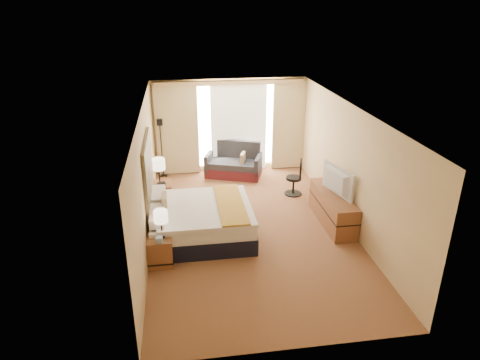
{
  "coord_description": "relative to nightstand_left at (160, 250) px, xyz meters",
  "views": [
    {
      "loc": [
        -1.4,
        -7.96,
        4.57
      ],
      "look_at": [
        -0.16,
        0.4,
        0.97
      ],
      "focal_mm": 32.0,
      "sensor_mm": 36.0,
      "label": 1
    }
  ],
  "objects": [
    {
      "name": "lamp_left",
      "position": [
        0.06,
        -0.01,
        0.69
      ],
      "size": [
        0.26,
        0.26,
        0.54
      ],
      "color": "black",
      "rests_on": "nightstand_left"
    },
    {
      "name": "floor",
      "position": [
        1.87,
        1.05,
        -0.28
      ],
      "size": [
        4.2,
        7.0,
        0.02
      ],
      "primitive_type": "cube",
      "color": "#562618",
      "rests_on": "ground"
    },
    {
      "name": "wall_left",
      "position": [
        -0.23,
        1.05,
        1.02
      ],
      "size": [
        0.02,
        7.0,
        2.6
      ],
      "primitive_type": "cube",
      "color": "tan",
      "rests_on": "ground"
    },
    {
      "name": "television",
      "position": [
        3.65,
        1.01,
        0.73
      ],
      "size": [
        0.39,
        1.06,
        0.61
      ],
      "primitive_type": "imported",
      "rotation": [
        0.0,
        0.0,
        1.81
      ],
      "color": "black",
      "rests_on": "media_dresser"
    },
    {
      "name": "telephone",
      "position": [
        -0.01,
        2.38,
        0.31
      ],
      "size": [
        0.21,
        0.18,
        0.07
      ],
      "primitive_type": "cube",
      "rotation": [
        0.0,
        0.0,
        0.24
      ],
      "color": "black",
      "rests_on": "nightstand_right"
    },
    {
      "name": "window",
      "position": [
        2.12,
        4.52,
        1.04
      ],
      "size": [
        2.3,
        0.02,
        2.3
      ],
      "primitive_type": "cube",
      "color": "white",
      "rests_on": "wall_back"
    },
    {
      "name": "media_dresser",
      "position": [
        3.7,
        1.05,
        0.07
      ],
      "size": [
        0.5,
        1.8,
        0.7
      ],
      "primitive_type": "cube",
      "color": "brown",
      "rests_on": "floor"
    },
    {
      "name": "desk_chair",
      "position": [
        3.29,
        2.6,
        0.13
      ],
      "size": [
        0.45,
        0.44,
        0.91
      ],
      "rotation": [
        0.0,
        0.0,
        -0.32
      ],
      "color": "black",
      "rests_on": "floor"
    },
    {
      "name": "tissue_box",
      "position": [
        0.01,
        -0.18,
        0.33
      ],
      "size": [
        0.13,
        0.13,
        0.1
      ],
      "primitive_type": "cube",
      "rotation": [
        0.0,
        0.0,
        -0.11
      ],
      "color": "#81A0C8",
      "rests_on": "nightstand_left"
    },
    {
      "name": "nightstand_right",
      "position": [
        0.0,
        2.5,
        0.0
      ],
      "size": [
        0.45,
        0.52,
        0.55
      ],
      "primitive_type": "cube",
      "color": "brown",
      "rests_on": "floor"
    },
    {
      "name": "nightstand_left",
      "position": [
        0.0,
        0.0,
        0.0
      ],
      "size": [
        0.45,
        0.52,
        0.55
      ],
      "primitive_type": "cube",
      "color": "brown",
      "rests_on": "floor"
    },
    {
      "name": "wall_back",
      "position": [
        1.87,
        4.55,
        1.02
      ],
      "size": [
        4.2,
        0.02,
        2.6
      ],
      "primitive_type": "cube",
      "color": "tan",
      "rests_on": "ground"
    },
    {
      "name": "ceiling",
      "position": [
        1.87,
        1.05,
        2.33
      ],
      "size": [
        4.2,
        7.0,
        0.02
      ],
      "primitive_type": "cube",
      "color": "white",
      "rests_on": "wall_back"
    },
    {
      "name": "bed",
      "position": [
        0.81,
        0.86,
        0.09
      ],
      "size": [
        2.05,
        1.87,
        0.99
      ],
      "color": "black",
      "rests_on": "floor"
    },
    {
      "name": "loveseat",
      "position": [
        1.94,
        4.09,
        0.03
      ],
      "size": [
        1.67,
        1.25,
        0.93
      ],
      "rotation": [
        0.0,
        0.0,
        -0.34
      ],
      "color": "#55181F",
      "rests_on": "floor"
    },
    {
      "name": "wall_right",
      "position": [
        3.97,
        1.05,
        1.02
      ],
      "size": [
        0.02,
        7.0,
        2.6
      ],
      "primitive_type": "cube",
      "color": "tan",
      "rests_on": "ground"
    },
    {
      "name": "lamp_right",
      "position": [
        -0.04,
        2.44,
        0.77
      ],
      "size": [
        0.3,
        0.3,
        0.64
      ],
      "color": "black",
      "rests_on": "nightstand_right"
    },
    {
      "name": "curtains",
      "position": [
        1.87,
        4.44,
        1.13
      ],
      "size": [
        4.12,
        0.19,
        2.56
      ],
      "color": "beige",
      "rests_on": "floor"
    },
    {
      "name": "floor_lamp",
      "position": [
        -0.03,
        4.35,
        0.87
      ],
      "size": [
        0.21,
        0.21,
        1.62
      ],
      "color": "black",
      "rests_on": "floor"
    },
    {
      "name": "wall_front",
      "position": [
        1.87,
        -2.45,
        1.02
      ],
      "size": [
        4.2,
        0.02,
        2.6
      ],
      "primitive_type": "cube",
      "color": "tan",
      "rests_on": "ground"
    },
    {
      "name": "headboard",
      "position": [
        -0.19,
        1.25,
        1.01
      ],
      "size": [
        0.06,
        1.85,
        1.5
      ],
      "primitive_type": "cube",
      "color": "black",
      "rests_on": "wall_left"
    }
  ]
}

